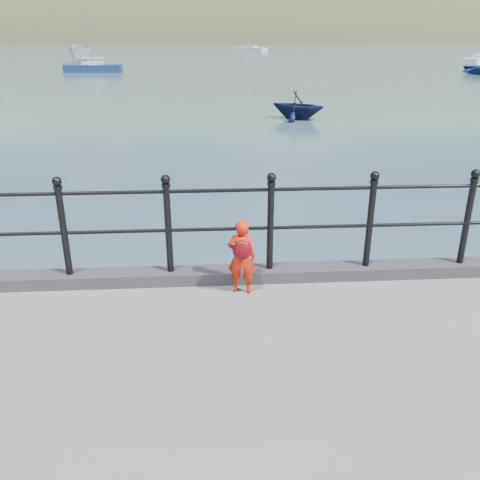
{
  "coord_description": "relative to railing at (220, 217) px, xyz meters",
  "views": [
    {
      "loc": [
        -0.13,
        -5.72,
        3.84
      ],
      "look_at": [
        0.24,
        -0.2,
        1.55
      ],
      "focal_mm": 38.0,
      "sensor_mm": 36.0,
      "label": 1
    }
  ],
  "objects": [
    {
      "name": "kerb",
      "position": [
        -0.0,
        -0.0,
        -0.75
      ],
      "size": [
        60.0,
        0.3,
        0.15
      ],
      "primitive_type": "cube",
      "color": "#28282B",
      "rests_on": "quay"
    },
    {
      "name": "sailboat_port",
      "position": [
        -11.05,
        47.78,
        -1.48
      ],
      "size": [
        5.51,
        1.95,
        7.98
      ],
      "rotation": [
        0.0,
        0.0,
        -0.04
      ],
      "color": "navy",
      "rests_on": "ground"
    },
    {
      "name": "child",
      "position": [
        0.24,
        -0.31,
        -0.37
      ],
      "size": [
        0.36,
        0.32,
        0.89
      ],
      "rotation": [
        0.0,
        0.0,
        2.96
      ],
      "color": "red",
      "rests_on": "quay"
    },
    {
      "name": "sailboat_far",
      "position": [
        34.27,
        59.26,
        -1.48
      ],
      "size": [
        6.85,
        6.39,
        10.38
      ],
      "rotation": [
        0.0,
        0.0,
        0.72
      ],
      "color": "silver",
      "rests_on": "ground"
    },
    {
      "name": "sailboat_deep",
      "position": [
        9.05,
        99.82,
        -1.48
      ],
      "size": [
        6.31,
        6.06,
        9.88
      ],
      "rotation": [
        0.0,
        0.0,
        -0.75
      ],
      "color": "beige",
      "rests_on": "ground"
    },
    {
      "name": "far_shore",
      "position": [
        38.34,
        239.56,
        -24.39
      ],
      "size": [
        830.0,
        200.0,
        156.0
      ],
      "color": "#333A21",
      "rests_on": "ground"
    },
    {
      "name": "railing",
      "position": [
        0.0,
        0.0,
        0.0
      ],
      "size": [
        18.11,
        0.11,
        1.2
      ],
      "color": "black",
      "rests_on": "kerb"
    },
    {
      "name": "launch_navy",
      "position": [
        4.13,
        18.17,
        -1.18
      ],
      "size": [
        3.22,
        3.11,
        1.3
      ],
      "primitive_type": "imported",
      "rotation": [
        0.0,
        0.0,
        1.01
      ],
      "color": "black",
      "rests_on": "ground"
    },
    {
      "name": "ground",
      "position": [
        -0.0,
        0.15,
        -1.82
      ],
      "size": [
        600.0,
        600.0,
        0.0
      ],
      "primitive_type": "plane",
      "color": "#2D4251",
      "rests_on": "ground"
    },
    {
      "name": "launch_white",
      "position": [
        -15.59,
        62.96,
        -0.71
      ],
      "size": [
        2.68,
        5.92,
        2.22
      ],
      "primitive_type": "imported",
      "rotation": [
        0.0,
        0.0,
        -0.09
      ],
      "color": "silver",
      "rests_on": "ground"
    }
  ]
}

